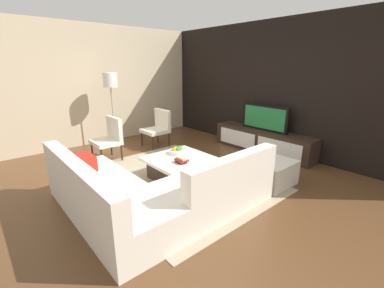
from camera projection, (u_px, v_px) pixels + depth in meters
ground_plane at (178, 182)px, 4.34m from camera, size 14.00×14.00×0.00m
feature_wall_back at (275, 88)px, 5.63m from camera, size 6.40×0.12×2.80m
side_wall_left at (104, 85)px, 6.37m from camera, size 0.12×5.20×2.80m
area_rug at (175, 180)px, 4.42m from camera, size 3.17×2.45×0.01m
media_console at (263, 141)px, 5.77m from camera, size 2.34×0.49×0.50m
television at (265, 118)px, 5.62m from camera, size 1.12×0.06×0.55m
sectional_couch at (152, 193)px, 3.37m from camera, size 2.29×2.41×0.82m
coffee_table at (179, 167)px, 4.42m from camera, size 0.96×1.02×0.38m
accent_chair_near at (110, 136)px, 5.26m from camera, size 0.58×0.50×0.87m
floor_lamp at (110, 85)px, 5.85m from camera, size 0.32×0.32×1.72m
ottoman at (269, 171)px, 4.26m from camera, size 0.70×0.70×0.40m
fruit_bowl at (177, 151)px, 4.55m from camera, size 0.28×0.28×0.14m
accent_chair_far at (158, 126)px, 6.16m from camera, size 0.56×0.54×0.87m
book_stack at (182, 160)px, 4.12m from camera, size 0.19×0.16×0.09m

